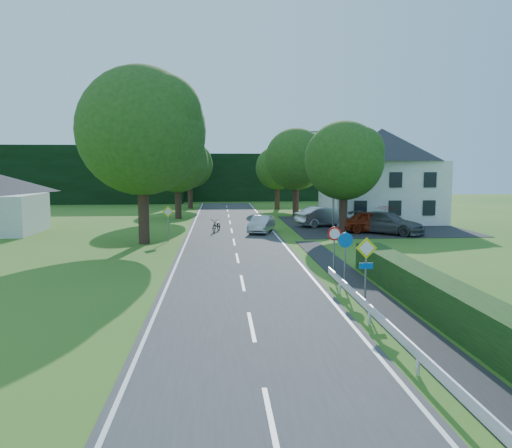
{
  "coord_description": "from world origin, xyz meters",
  "views": [
    {
      "loc": [
        -1.01,
        -9.45,
        5.13
      ],
      "look_at": [
        0.9,
        16.04,
        2.18
      ],
      "focal_mm": 35.0,
      "sensor_mm": 36.0,
      "label": 1
    }
  ],
  "objects": [
    {
      "name": "streetlight",
      "position": [
        8.06,
        30.0,
        4.46
      ],
      "size": [
        2.03,
        0.18,
        8.0
      ],
      "color": "gray",
      "rests_on": "ground"
    },
    {
      "name": "moving_car",
      "position": [
        2.27,
        28.71,
        0.7
      ],
      "size": [
        2.51,
        4.24,
        1.32
      ],
      "primitive_type": "imported",
      "rotation": [
        0.0,
        0.0,
        -0.3
      ],
      "color": "#B7B7BC",
      "rests_on": "road"
    },
    {
      "name": "treeline_right",
      "position": [
        8.0,
        66.0,
        3.5
      ],
      "size": [
        30.0,
        5.0,
        7.0
      ],
      "primitive_type": "cube",
      "color": "black",
      "rests_on": "ground"
    },
    {
      "name": "treeline_left",
      "position": [
        -28.0,
        62.0,
        4.0
      ],
      "size": [
        44.0,
        6.0,
        8.0
      ],
      "primitive_type": "cube",
      "color": "black",
      "rests_on": "ground"
    },
    {
      "name": "line_edge_right",
      "position": [
        3.25,
        20.0,
        0.04
      ],
      "size": [
        0.12,
        80.0,
        0.01
      ],
      "primitive_type": "cube",
      "color": "white",
      "rests_on": "road"
    },
    {
      "name": "line_centre",
      "position": [
        0.0,
        20.0,
        0.04
      ],
      "size": [
        0.12,
        80.0,
        0.01
      ],
      "primitive_type": null,
      "color": "white",
      "rests_on": "road"
    },
    {
      "name": "parked_car_grey",
      "position": [
        11.76,
        27.4,
        0.86
      ],
      "size": [
        5.72,
        5.47,
        1.64
      ],
      "primitive_type": "imported",
      "rotation": [
        0.0,
        0.0,
        0.84
      ],
      "color": "#4A494E",
      "rests_on": "parking_pad"
    },
    {
      "name": "tree_right_mid",
      "position": [
        8.5,
        28.0,
        4.29
      ],
      "size": [
        7.0,
        7.0,
        8.58
      ],
      "primitive_type": null,
      "color": "#204715",
      "rests_on": "ground"
    },
    {
      "name": "sign_priority_right",
      "position": [
        4.3,
        7.98,
        1.8
      ],
      "size": [
        0.78,
        0.09,
        2.59
      ],
      "color": "gray",
      "rests_on": "ground"
    },
    {
      "name": "tree_right_back",
      "position": [
        6.0,
        50.0,
        3.78
      ],
      "size": [
        6.2,
        6.2,
        7.56
      ],
      "primitive_type": null,
      "color": "#204715",
      "rests_on": "ground"
    },
    {
      "name": "road",
      "position": [
        0.0,
        20.0,
        0.02
      ],
      "size": [
        7.0,
        80.0,
        0.04
      ],
      "primitive_type": "cube",
      "color": "#353537",
      "rests_on": "ground"
    },
    {
      "name": "parked_car_silver_a",
      "position": [
        8.04,
        32.48,
        0.88
      ],
      "size": [
        5.4,
        3.48,
        1.68
      ],
      "primitive_type": "imported",
      "rotation": [
        0.0,
        0.0,
        1.93
      ],
      "color": "#ABABAF",
      "rests_on": "parking_pad"
    },
    {
      "name": "parked_car_red",
      "position": [
        10.99,
        28.02,
        0.89
      ],
      "size": [
        5.35,
        3.11,
        1.71
      ],
      "primitive_type": "imported",
      "rotation": [
        0.0,
        0.0,
        1.34
      ],
      "color": "maroon",
      "rests_on": "parking_pad"
    },
    {
      "name": "house_white",
      "position": [
        14.0,
        36.0,
        4.41
      ],
      "size": [
        10.6,
        8.4,
        8.6
      ],
      "color": "silver",
      "rests_on": "ground"
    },
    {
      "name": "tree_left_far",
      "position": [
        -5.0,
        40.0,
        4.29
      ],
      "size": [
        7.0,
        7.0,
        8.58
      ],
      "primitive_type": null,
      "color": "#204715",
      "rests_on": "ground"
    },
    {
      "name": "motorcycle",
      "position": [
        -1.2,
        29.34,
        0.56
      ],
      "size": [
        1.18,
        2.08,
        1.03
      ],
      "primitive_type": "imported",
      "rotation": [
        0.0,
        0.0,
        -0.27
      ],
      "color": "black",
      "rests_on": "road"
    },
    {
      "name": "tree_right_far",
      "position": [
        7.0,
        42.0,
        4.54
      ],
      "size": [
        7.4,
        7.4,
        9.09
      ],
      "primitive_type": null,
      "color": "#204715",
      "rests_on": "ground"
    },
    {
      "name": "tree_main",
      "position": [
        -6.0,
        24.0,
        5.82
      ],
      "size": [
        9.4,
        9.4,
        11.64
      ],
      "primitive_type": null,
      "color": "#204715",
      "rests_on": "ground"
    },
    {
      "name": "ground",
      "position": [
        0.0,
        0.0,
        0.0
      ],
      "size": [
        160.0,
        160.0,
        0.0
      ],
      "primitive_type": "plane",
      "color": "#2F611B",
      "rests_on": "ground"
    },
    {
      "name": "parasol",
      "position": [
        12.97,
        31.35,
        0.96
      ],
      "size": [
        2.17,
        2.21,
        1.85
      ],
      "primitive_type": "imported",
      "rotation": [
        0.0,
        0.0,
        0.08
      ],
      "color": "red",
      "rests_on": "parking_pad"
    },
    {
      "name": "parked_car_silver_b",
      "position": [
        14.1,
        34.0,
        0.77
      ],
      "size": [
        5.29,
        2.49,
        1.46
      ],
      "primitive_type": "imported",
      "rotation": [
        0.0,
        0.0,
        1.58
      ],
      "color": "#B3B3BA",
      "rests_on": "parking_pad"
    },
    {
      "name": "parking_pad",
      "position": [
        12.0,
        33.0,
        0.02
      ],
      "size": [
        14.0,
        16.0,
        0.04
      ],
      "primitive_type": "cube",
      "color": "black",
      "rests_on": "ground"
    },
    {
      "name": "line_edge_left",
      "position": [
        -3.25,
        20.0,
        0.04
      ],
      "size": [
        0.12,
        80.0,
        0.01
      ],
      "primitive_type": "cube",
      "color": "white",
      "rests_on": "road"
    },
    {
      "name": "footpath",
      "position": [
        4.95,
        2.0,
        0.02
      ],
      "size": [
        1.5,
        44.0,
        0.04
      ],
      "primitive_type": "cube",
      "color": "black",
      "rests_on": "ground"
    },
    {
      "name": "sign_priority_left",
      "position": [
        -4.5,
        24.98,
        1.72
      ],
      "size": [
        0.78,
        0.09,
        2.44
      ],
      "color": "gray",
      "rests_on": "ground"
    },
    {
      "name": "guardrail",
      "position": [
        3.85,
        -1.0,
        0.34
      ],
      "size": [
        0.12,
        26.0,
        0.69
      ],
      "primitive_type": null,
      "color": "white",
      "rests_on": "ground"
    },
    {
      "name": "sign_roundabout",
      "position": [
        4.3,
        10.98,
        1.67
      ],
      "size": [
        0.64,
        0.08,
        2.37
      ],
      "color": "gray",
      "rests_on": "ground"
    },
    {
      "name": "tree_left_back",
      "position": [
        -4.5,
        52.0,
        4.04
      ],
      "size": [
        6.6,
        6.6,
        8.07
      ],
      "primitive_type": null,
      "color": "#204715",
      "rests_on": "ground"
    },
    {
      "name": "sign_speed_limit",
      "position": [
        4.3,
        12.97,
        1.77
      ],
      "size": [
        0.64,
        0.11,
        2.37
      ],
      "color": "gray",
      "rests_on": "ground"
    }
  ]
}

